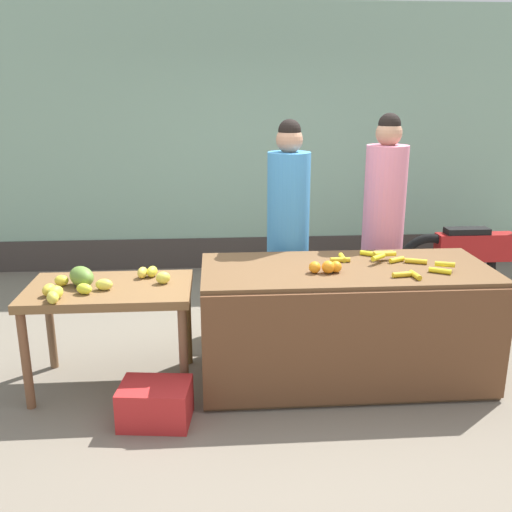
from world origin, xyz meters
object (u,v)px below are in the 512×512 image
at_px(parked_motorcycle, 474,257).
at_px(produce_sack, 226,307).
at_px(vendor_woman_pink_shirt, 383,227).
at_px(vendor_woman_blue_shirt, 288,234).
at_px(produce_crate, 155,403).

distance_m(parked_motorcycle, produce_sack, 2.73).
height_order(vendor_woman_pink_shirt, produce_sack, vendor_woman_pink_shirt).
distance_m(vendor_woman_blue_shirt, produce_sack, 0.82).
bearing_deg(vendor_woman_pink_shirt, produce_crate, -144.70).
distance_m(vendor_woman_pink_shirt, produce_crate, 2.34).
bearing_deg(produce_sack, parked_motorcycle, 19.84).
bearing_deg(produce_sack, vendor_woman_pink_shirt, 1.08).
bearing_deg(produce_crate, parked_motorcycle, 35.51).
distance_m(vendor_woman_blue_shirt, parked_motorcycle, 2.33).
bearing_deg(produce_crate, vendor_woman_blue_shirt, 50.49).
bearing_deg(produce_sack, produce_crate, -110.87).
relative_size(vendor_woman_blue_shirt, vendor_woman_pink_shirt, 0.98).
height_order(vendor_woman_blue_shirt, vendor_woman_pink_shirt, vendor_woman_pink_shirt).
bearing_deg(vendor_woman_pink_shirt, vendor_woman_blue_shirt, -174.93).
xyz_separation_m(parked_motorcycle, produce_sack, (-2.57, -0.93, -0.12)).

